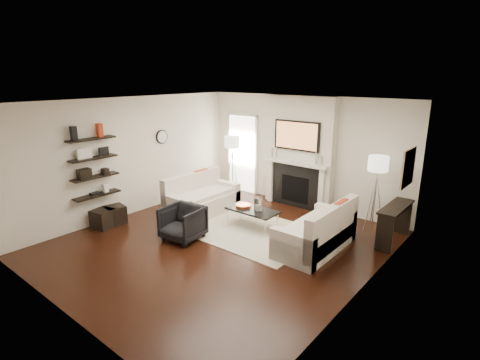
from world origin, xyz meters
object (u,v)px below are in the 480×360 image
Objects in this scene: lamp_right_shade at (378,164)px; armchair at (183,221)px; lamp_left_shade at (232,142)px; loveseat_right_base at (315,238)px; coffee_table at (252,210)px; loveseat_left_base at (203,204)px; ottoman_near at (115,215)px.

armchair is at bearing -134.79° from lamp_right_shade.
armchair is 1.85× the size of lamp_left_shade.
lamp_left_shade is at bearing 155.02° from loveseat_right_base.
lamp_left_shade reaches higher than coffee_table.
loveseat_right_base is 4.50× the size of lamp_right_shade.
ottoman_near is at bearing -121.18° from loveseat_left_base.
lamp_left_shade reaches higher than loveseat_left_base.
armchair is (-0.73, -1.32, -0.03)m from coffee_table.
coffee_table is at bearing -144.19° from lamp_right_shade.
lamp_left_shade is 1.00× the size of lamp_right_shade.
lamp_right_shade is (2.04, 1.47, 1.05)m from coffee_table.
ottoman_near is at bearing -173.41° from armchair.
loveseat_right_base is 3.93m from lamp_left_shade.
lamp_left_shade is at bearing 104.51° from loveseat_left_base.
coffee_table is 3.02m from ottoman_near.
loveseat_right_base is 4.50× the size of lamp_left_shade.
coffee_table is 1.51m from armchair.
ottoman_near is at bearing -144.77° from lamp_right_shade.
loveseat_left_base and coffee_table have the same top height.
coffee_table is at bearing -39.33° from lamp_left_shade.
coffee_table is 1.48× the size of armchair.
loveseat_left_base is 4.50× the size of lamp_right_shade.
armchair is at bearing -118.95° from coffee_table.
loveseat_left_base is 2.03m from lamp_left_shade.
lamp_right_shade is (2.77, 2.79, 1.08)m from armchair.
coffee_table is at bearing 178.01° from loveseat_right_base.
loveseat_left_base is 4.00m from lamp_right_shade.
lamp_left_shade is (-0.40, 1.55, 1.24)m from loveseat_left_base.
lamp_right_shade reaches higher than coffee_table.
lamp_left_shade and lamp_right_shade have the same top height.
loveseat_left_base is at bearing -178.82° from coffee_table.
armchair is (-2.25, -1.26, 0.16)m from loveseat_right_base.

